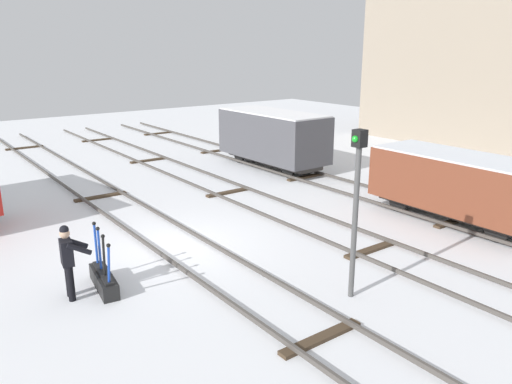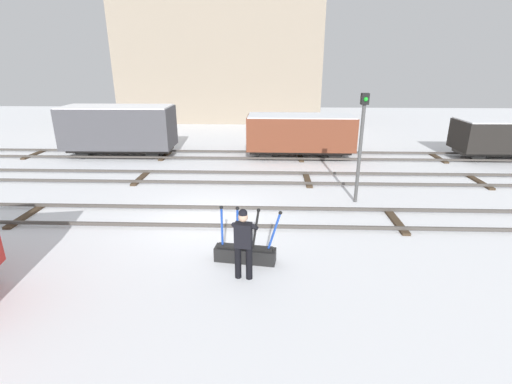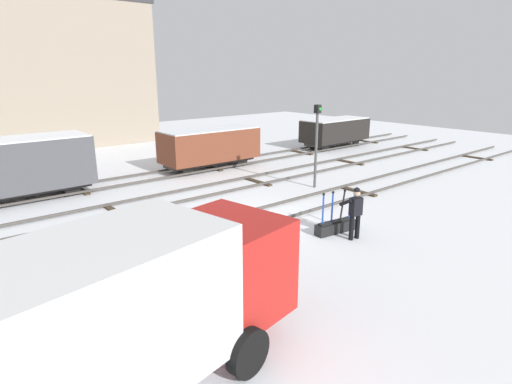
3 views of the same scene
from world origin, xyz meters
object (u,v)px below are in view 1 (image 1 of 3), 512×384
object	(u,v)px
switch_lever_frame	(104,279)
rail_worker	(68,258)
freight_car_far_end	(457,183)
freight_car_mid_siding	(273,136)
signal_post	(356,198)

from	to	relation	value
switch_lever_frame	rail_worker	world-z (taller)	rail_worker
freight_car_far_end	freight_car_mid_siding	world-z (taller)	freight_car_mid_siding
rail_worker	freight_car_mid_siding	distance (m)	13.44
switch_lever_frame	signal_post	bearing A→B (deg)	57.47
signal_post	rail_worker	bearing A→B (deg)	-125.91
switch_lever_frame	signal_post	xyz separation A→B (m)	(3.65, 4.29, 2.05)
rail_worker	freight_car_mid_siding	bearing A→B (deg)	130.14
rail_worker	freight_car_mid_siding	size ratio (longest dim) A/B	0.31
freight_car_far_end	freight_car_mid_siding	size ratio (longest dim) A/B	0.97
freight_car_mid_siding	freight_car_far_end	bearing A→B (deg)	-0.79
rail_worker	signal_post	distance (m)	6.34
switch_lever_frame	freight_car_mid_siding	size ratio (longest dim) A/B	0.30
rail_worker	freight_car_far_end	bearing A→B (deg)	87.28
signal_post	freight_car_far_end	distance (m)	6.60
signal_post	freight_car_mid_siding	world-z (taller)	signal_post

